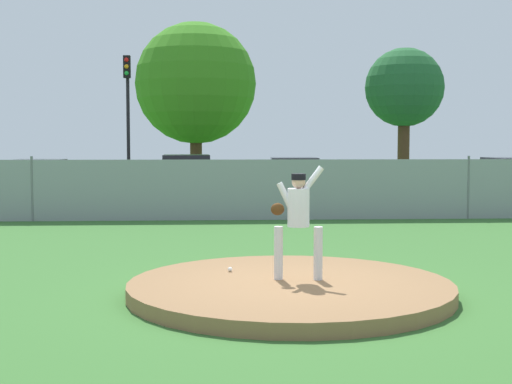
% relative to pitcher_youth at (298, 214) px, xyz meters
% --- Properties ---
extents(ground_plane, '(80.00, 80.00, 0.00)m').
position_rel_pitcher_youth_xyz_m(ground_plane, '(-0.12, 5.86, -1.16)').
color(ground_plane, '#386B2D').
extents(asphalt_strip, '(44.00, 7.00, 0.01)m').
position_rel_pitcher_youth_xyz_m(asphalt_strip, '(-0.12, 14.36, -1.16)').
color(asphalt_strip, '#2B2B2D').
rests_on(asphalt_strip, ground_plane).
extents(pitchers_mound, '(4.68, 4.68, 0.21)m').
position_rel_pitcher_youth_xyz_m(pitchers_mound, '(-0.12, -0.14, -1.06)').
color(pitchers_mound, olive).
rests_on(pitchers_mound, ground_plane).
extents(pitcher_youth, '(0.77, 0.32, 1.67)m').
position_rel_pitcher_youth_xyz_m(pitcher_youth, '(0.00, 0.00, 0.00)').
color(pitcher_youth, silver).
rests_on(pitcher_youth, pitchers_mound).
extents(baseball, '(0.07, 0.07, 0.07)m').
position_rel_pitcher_youth_xyz_m(baseball, '(-0.97, 0.67, -0.92)').
color(baseball, white).
rests_on(baseball, pitchers_mound).
extents(chainlink_fence, '(31.38, 0.07, 1.84)m').
position_rel_pitcher_youth_xyz_m(chainlink_fence, '(-0.12, 9.86, -0.29)').
color(chainlink_fence, gray).
rests_on(chainlink_fence, ground_plane).
extents(parked_car_white, '(1.92, 4.56, 1.63)m').
position_rel_pitcher_youth_xyz_m(parked_car_white, '(-7.52, 14.66, -0.37)').
color(parked_car_white, silver).
rests_on(parked_car_white, ground_plane).
extents(parked_car_burgundy, '(1.91, 4.17, 1.81)m').
position_rel_pitcher_youth_xyz_m(parked_car_burgundy, '(-2.24, 14.19, -0.31)').
color(parked_car_burgundy, maroon).
rests_on(parked_car_burgundy, ground_plane).
extents(parked_car_champagne, '(1.99, 4.22, 1.70)m').
position_rel_pitcher_youth_xyz_m(parked_car_champagne, '(1.55, 14.62, -0.36)').
color(parked_car_champagne, tan).
rests_on(parked_car_champagne, ground_plane).
extents(traffic_cone_orange, '(0.40, 0.40, 0.55)m').
position_rel_pitcher_youth_xyz_m(traffic_cone_orange, '(4.10, 13.05, -0.90)').
color(traffic_cone_orange, orange).
rests_on(traffic_cone_orange, asphalt_strip).
extents(traffic_light_near, '(0.28, 0.46, 5.76)m').
position_rel_pitcher_youth_xyz_m(traffic_light_near, '(-4.83, 18.88, 2.71)').
color(traffic_light_near, black).
rests_on(traffic_light_near, ground_plane).
extents(tree_leaning_west, '(5.93, 5.93, 8.11)m').
position_rel_pitcher_youth_xyz_m(tree_leaning_west, '(-2.22, 24.49, 3.97)').
color(tree_leaning_west, '#4C331E').
rests_on(tree_leaning_west, ground_plane).
extents(tree_broad_left, '(3.66, 3.66, 6.64)m').
position_rel_pitcher_youth_xyz_m(tree_broad_left, '(7.54, 22.19, 3.58)').
color(tree_broad_left, '#4C331E').
rests_on(tree_broad_left, ground_plane).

